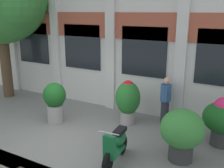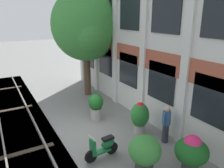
{
  "view_description": "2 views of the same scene",
  "coord_description": "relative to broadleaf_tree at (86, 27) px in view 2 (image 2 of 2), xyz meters",
  "views": [
    {
      "loc": [
        4.63,
        -5.23,
        3.62
      ],
      "look_at": [
        0.84,
        1.62,
        1.41
      ],
      "focal_mm": 42.0,
      "sensor_mm": 36.0,
      "label": 1
    },
    {
      "loc": [
        8.06,
        -3.26,
        5.02
      ],
      "look_at": [
        -0.31,
        1.52,
        1.96
      ],
      "focal_mm": 35.0,
      "sensor_mm": 36.0,
      "label": 2
    }
  ],
  "objects": [
    {
      "name": "potted_plant_glazed_jar",
      "position": [
        5.77,
        -0.06,
        -3.49
      ],
      "size": [
        0.81,
        0.81,
        1.46
      ],
      "color": "gray",
      "rests_on": "ground"
    },
    {
      "name": "potted_plant_fluted_column",
      "position": [
        3.62,
        -1.14,
        -3.56
      ],
      "size": [
        0.74,
        0.74,
        1.35
      ],
      "color": "gray",
      "rests_on": "ground"
    },
    {
      "name": "broadleaf_tree",
      "position": [
        0.0,
        0.0,
        0.0
      ],
      "size": [
        4.33,
        4.12,
        6.61
      ],
      "color": "#4C3826",
      "rests_on": "ground"
    },
    {
      "name": "scooter_second_parked",
      "position": [
        6.51,
        -2.24,
        -3.89
      ],
      "size": [
        0.5,
        1.38,
        0.98
      ],
      "rotation": [
        0.0,
        0.0,
        4.8
      ],
      "color": "black",
      "rests_on": "ground"
    },
    {
      "name": "rail_tracks",
      "position": [
        4.58,
        -4.67,
        -4.46
      ],
      "size": [
        23.33,
        2.8,
        0.43
      ],
      "color": "#4C473F",
      "rests_on": "ground"
    },
    {
      "name": "potted_plant_stone_basin",
      "position": [
        7.89,
        -1.43,
        -3.55
      ],
      "size": [
        1.07,
        1.07,
        1.33
      ],
      "color": "#333333",
      "rests_on": "ground"
    },
    {
      "name": "apartment_facade",
      "position": [
        4.58,
        1.19,
        -0.65
      ],
      "size": [
        15.69,
        0.64,
        7.36
      ],
      "color": "silver",
      "rests_on": "ground"
    },
    {
      "name": "ground_plane",
      "position": [
        4.58,
        -2.12,
        -4.32
      ],
      "size": [
        80.0,
        80.0,
        0.0
      ],
      "primitive_type": "plane",
      "color": "slate"
    },
    {
      "name": "resident_by_doorway",
      "position": [
        6.86,
        0.44,
        -3.48
      ],
      "size": [
        0.34,
        0.5,
        1.58
      ],
      "rotation": [
        0.0,
        0.0,
        -2.76
      ],
      "color": "#282833",
      "rests_on": "ground"
    },
    {
      "name": "potted_plant_ribbed_drum",
      "position": [
        8.67,
        -0.14,
        -3.52
      ],
      "size": [
        1.08,
        1.08,
        1.39
      ],
      "color": "#333333",
      "rests_on": "ground"
    }
  ]
}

